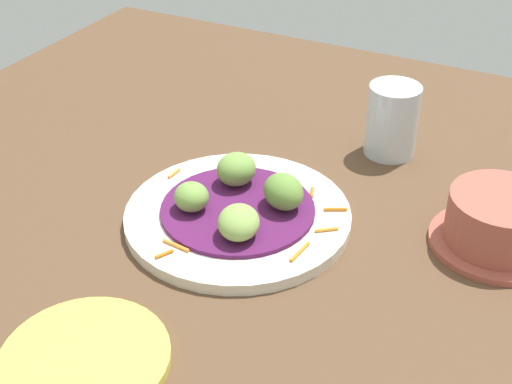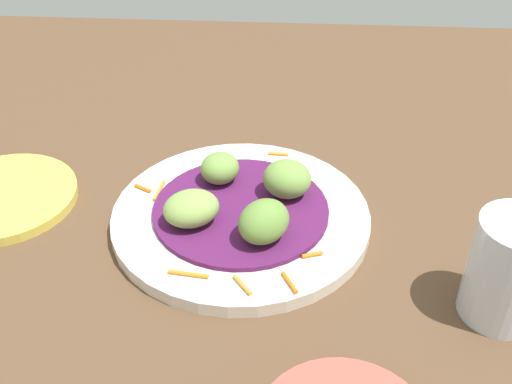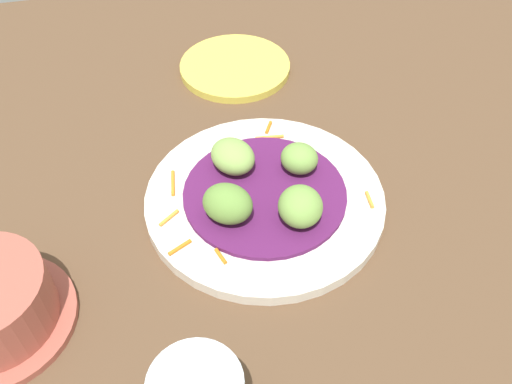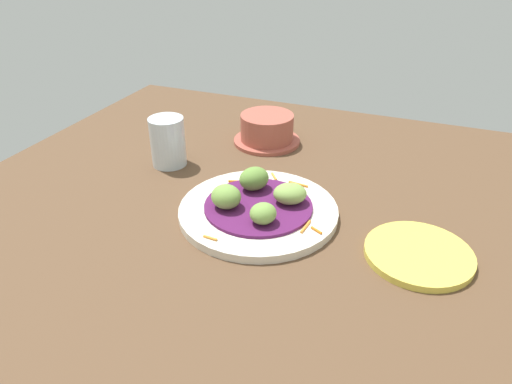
% 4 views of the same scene
% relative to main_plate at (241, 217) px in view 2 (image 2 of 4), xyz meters
% --- Properties ---
extents(table_surface, '(1.10, 1.10, 0.02)m').
position_rel_main_plate_xyz_m(table_surface, '(0.01, 0.01, -0.02)').
color(table_surface, brown).
rests_on(table_surface, ground).
extents(main_plate, '(0.27, 0.27, 0.01)m').
position_rel_main_plate_xyz_m(main_plate, '(0.00, 0.00, 0.00)').
color(main_plate, silver).
rests_on(main_plate, table_surface).
extents(cabbage_bed, '(0.18, 0.18, 0.01)m').
position_rel_main_plate_xyz_m(cabbage_bed, '(0.00, 0.00, 0.01)').
color(cabbage_bed, '#51194C').
rests_on(cabbage_bed, main_plate).
extents(carrot_garnish, '(0.20, 0.23, 0.00)m').
position_rel_main_plate_xyz_m(carrot_garnish, '(-0.02, -0.03, 0.01)').
color(carrot_garnish, orange).
rests_on(carrot_garnish, main_plate).
extents(guac_scoop_left, '(0.07, 0.07, 0.04)m').
position_rel_main_plate_xyz_m(guac_scoop_left, '(0.03, -0.05, 0.03)').
color(guac_scoop_left, olive).
rests_on(guac_scoop_left, cabbage_bed).
extents(guac_scoop_center, '(0.06, 0.05, 0.04)m').
position_rel_main_plate_xyz_m(guac_scoop_center, '(0.05, 0.03, 0.03)').
color(guac_scoop_center, '#759E47').
rests_on(guac_scoop_center, cabbage_bed).
extents(guac_scoop_right, '(0.06, 0.06, 0.03)m').
position_rel_main_plate_xyz_m(guac_scoop_right, '(-0.03, 0.05, 0.03)').
color(guac_scoop_right, '#759E47').
rests_on(guac_scoop_right, cabbage_bed).
extents(guac_scoop_back, '(0.07, 0.06, 0.03)m').
position_rel_main_plate_xyz_m(guac_scoop_back, '(-0.05, -0.03, 0.03)').
color(guac_scoop_back, '#84A851').
rests_on(guac_scoop_back, cabbage_bed).
extents(side_plate_small, '(0.16, 0.16, 0.01)m').
position_rel_main_plate_xyz_m(side_plate_small, '(-0.26, 0.02, -0.00)').
color(side_plate_small, '#E0CC4C').
rests_on(side_plate_small, table_surface).
extents(water_glass, '(0.07, 0.07, 0.10)m').
position_rel_main_plate_xyz_m(water_glass, '(0.23, -0.11, 0.04)').
color(water_glass, silver).
rests_on(water_glass, table_surface).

